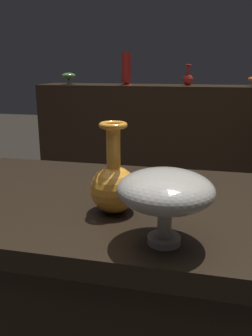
% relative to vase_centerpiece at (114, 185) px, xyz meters
% --- Properties ---
extents(display_plinth, '(1.20, 0.64, 0.80)m').
position_rel_vase_centerpiece_xyz_m(display_plinth, '(0.04, 0.09, -0.47)').
color(display_plinth, black).
rests_on(display_plinth, ground_plane).
extents(back_display_shelf, '(2.60, 0.40, 0.99)m').
position_rel_vase_centerpiece_xyz_m(back_display_shelf, '(0.04, 2.29, -0.38)').
color(back_display_shelf, black).
rests_on(back_display_shelf, ground_plane).
extents(vase_centerpiece, '(0.11, 0.11, 0.22)m').
position_rel_vase_centerpiece_xyz_m(vase_centerpiece, '(0.00, 0.00, 0.00)').
color(vase_centerpiece, orange).
rests_on(vase_centerpiece, display_plinth).
extents(vase_left_accent, '(0.19, 0.19, 0.15)m').
position_rel_vase_centerpiece_xyz_m(vase_left_accent, '(0.14, -0.13, 0.04)').
color(vase_left_accent, gray).
rests_on(vase_left_accent, display_plinth).
extents(shelf_vase_center, '(0.09, 0.09, 0.17)m').
position_rel_vase_centerpiece_xyz_m(shelf_vase_center, '(0.04, 2.31, 0.17)').
color(shelf_vase_center, red).
rests_on(shelf_vase_center, back_display_shelf).
extents(shelf_vase_left, '(0.10, 0.10, 0.27)m').
position_rel_vase_centerpiece_xyz_m(shelf_vase_left, '(-0.48, 2.25, 0.25)').
color(shelf_vase_left, red).
rests_on(shelf_vase_left, back_display_shelf).
extents(shelf_vase_far_left, '(0.12, 0.12, 0.10)m').
position_rel_vase_centerpiece_xyz_m(shelf_vase_far_left, '(-1.00, 2.23, 0.19)').
color(shelf_vase_far_left, '#477A38').
rests_on(shelf_vase_far_left, back_display_shelf).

